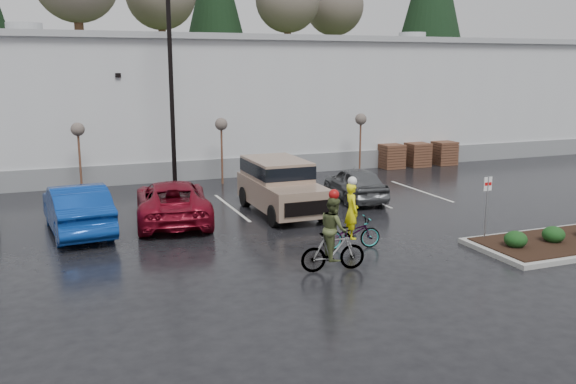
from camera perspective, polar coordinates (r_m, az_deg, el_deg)
name	(u,v)px	position (r m, az deg, el deg)	size (l,w,h in m)	color
ground	(385,257)	(18.65, 9.08, -6.06)	(120.00, 120.00, 0.00)	black
warehouse	(206,98)	(38.40, -7.66, 8.69)	(60.50, 15.50, 7.20)	silver
wooded_ridge	(149,93)	(61.00, -12.86, 9.02)	(80.00, 25.00, 6.00)	#283B18
lamppost	(170,65)	(27.73, -10.94, 11.63)	(0.50, 1.00, 9.22)	black
sapling_west	(78,133)	(28.44, -19.06, 5.22)	(0.60, 0.60, 3.20)	#502F20
sapling_mid	(221,128)	(29.41, -6.26, 6.00)	(0.60, 0.60, 3.20)	#502F20
sapling_east	(361,122)	(32.17, 6.82, 6.48)	(0.60, 0.60, 3.20)	#502F20
pallet_stack_a	(391,156)	(34.51, 9.63, 3.32)	(1.20, 1.20, 1.35)	#502F20
pallet_stack_b	(417,155)	(35.40, 12.00, 3.44)	(1.20, 1.20, 1.35)	#502F20
pallet_stack_c	(444,153)	(36.42, 14.38, 3.56)	(1.20, 1.20, 1.35)	#502F20
shrub_a	(516,239)	(20.06, 20.53, -4.17)	(0.70, 0.70, 0.52)	#123414
shrub_b	(553,234)	(21.07, 23.59, -3.66)	(0.70, 0.70, 0.52)	#123414
fire_lane_sign	(487,200)	(20.58, 18.11, -0.76)	(0.30, 0.05, 2.20)	gray
car_blue	(77,208)	(22.12, -19.13, -1.45)	(1.80, 5.16, 1.70)	navy
car_red	(172,201)	(22.78, -10.76, -0.84)	(2.54, 5.51, 1.53)	maroon
suv_tan	(282,187)	(23.55, -0.59, 0.44)	(2.20, 5.10, 2.06)	gray
car_grey	(355,183)	(26.12, 6.30, 0.82)	(1.71, 4.25, 1.45)	#5A5C5F
cyclist_hivis	(351,227)	(19.18, 5.95, -3.24)	(1.97, 0.88, 2.31)	#3F3F44
cyclist_olive	(333,242)	(17.07, 4.25, -4.64)	(1.85, 0.91, 2.34)	#3F3F44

